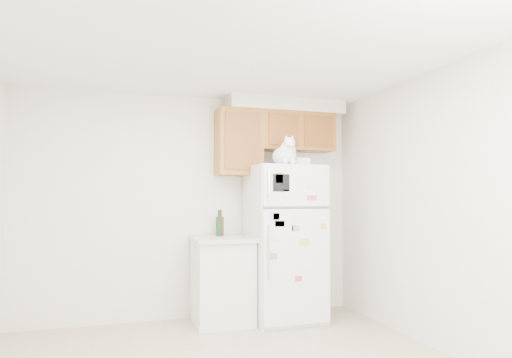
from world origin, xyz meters
name	(u,v)px	position (x,y,z in m)	size (l,w,h in m)	color
room_shell	(246,156)	(0.12, 0.24, 1.67)	(3.84, 4.04, 2.52)	white
refrigerator	(284,242)	(0.97, 1.61, 0.85)	(0.76, 0.78, 1.70)	white
base_counter	(222,280)	(0.28, 1.68, 0.46)	(0.64, 0.64, 0.92)	white
cat	(286,154)	(0.92, 1.43, 1.82)	(0.30, 0.44, 0.31)	white
storage_box_back	(298,162)	(1.15, 1.62, 1.75)	(0.18, 0.13, 0.10)	white
storage_box_front	(302,162)	(1.16, 1.55, 1.74)	(0.15, 0.11, 0.09)	white
bottle_green	(219,223)	(0.28, 1.83, 1.07)	(0.07, 0.07, 0.29)	#19381E
bottle_amber	(221,223)	(0.30, 1.86, 1.07)	(0.07, 0.07, 0.29)	#593814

